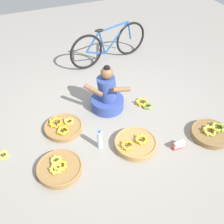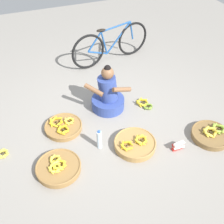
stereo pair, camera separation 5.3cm
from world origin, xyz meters
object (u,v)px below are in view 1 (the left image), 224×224
at_px(vendor_woman_front, 107,95).
at_px(packet_carton_stack, 179,145).
at_px(banana_basket_back_right, 63,127).
at_px(bicycle_leaning, 109,44).
at_px(banana_basket_mid_left, 135,143).
at_px(banana_basket_front_right, 59,168).
at_px(loose_bananas_front_left, 2,155).
at_px(loose_bananas_mid_right, 144,104).
at_px(water_bottle, 100,140).
at_px(banana_basket_near_vendor, 211,133).

bearing_deg(vendor_woman_front, packet_carton_stack, -63.81).
bearing_deg(banana_basket_back_right, bicycle_leaning, 48.69).
xyz_separation_m(banana_basket_mid_left, packet_carton_stack, (0.53, -0.25, 0.00)).
bearing_deg(banana_basket_mid_left, packet_carton_stack, -25.35).
relative_size(banana_basket_front_right, loose_bananas_front_left, 3.14).
relative_size(vendor_woman_front, packet_carton_stack, 4.45).
distance_m(vendor_woman_front, bicycle_leaning, 1.48).
bearing_deg(banana_basket_front_right, loose_bananas_mid_right, 24.92).
xyz_separation_m(banana_basket_back_right, loose_bananas_front_left, (-0.88, -0.18, -0.02)).
distance_m(vendor_woman_front, loose_bananas_mid_right, 0.64).
distance_m(banana_basket_mid_left, water_bottle, 0.49).
bearing_deg(loose_bananas_mid_right, bicycle_leaning, 89.36).
bearing_deg(banana_basket_near_vendor, banana_basket_front_right, 173.57).
relative_size(bicycle_leaning, banana_basket_front_right, 2.93).
relative_size(banana_basket_near_vendor, banana_basket_mid_left, 0.95).
distance_m(banana_basket_near_vendor, packet_carton_stack, 0.55).
bearing_deg(banana_basket_front_right, banana_basket_near_vendor, -6.43).
distance_m(banana_basket_mid_left, loose_bananas_front_left, 1.79).
distance_m(banana_basket_near_vendor, banana_basket_back_right, 2.13).
height_order(loose_bananas_mid_right, loose_bananas_front_left, loose_bananas_mid_right).
bearing_deg(vendor_woman_front, banana_basket_mid_left, -87.32).
bearing_deg(vendor_woman_front, bicycle_leaning, 66.40).
xyz_separation_m(vendor_woman_front, banana_basket_back_right, (-0.79, -0.22, -0.20)).
xyz_separation_m(vendor_woman_front, bicycle_leaning, (0.59, 1.35, 0.11)).
distance_m(loose_bananas_mid_right, packet_carton_stack, 1.00).
relative_size(vendor_woman_front, bicycle_leaning, 0.47).
bearing_deg(banana_basket_near_vendor, water_bottle, 164.95).
bearing_deg(loose_bananas_front_left, packet_carton_stack, -19.09).
relative_size(bicycle_leaning, loose_bananas_mid_right, 5.23).
bearing_deg(loose_bananas_front_left, banana_basket_front_right, -38.97).
bearing_deg(banana_basket_back_right, water_bottle, -54.47).
bearing_deg(packet_carton_stack, bicycle_leaning, 89.64).
bearing_deg(vendor_woman_front, loose_bananas_mid_right, -16.64).
bearing_deg(loose_bananas_mid_right, loose_bananas_front_left, -174.38).
xyz_separation_m(vendor_woman_front, loose_bananas_mid_right, (0.57, -0.17, -0.22)).
height_order(banana_basket_mid_left, loose_bananas_front_left, banana_basket_mid_left).
bearing_deg(banana_basket_near_vendor, packet_carton_stack, -178.62).
relative_size(banana_basket_front_right, loose_bananas_mid_right, 1.78).
distance_m(bicycle_leaning, loose_bananas_front_left, 2.87).
bearing_deg(packet_carton_stack, water_bottle, 156.62).
xyz_separation_m(loose_bananas_front_left, water_bottle, (1.26, -0.35, 0.12)).
bearing_deg(banana_basket_near_vendor, vendor_woman_front, 134.20).
bearing_deg(banana_basket_mid_left, vendor_woman_front, 92.68).
relative_size(banana_basket_near_vendor, water_bottle, 1.76).
bearing_deg(loose_bananas_front_left, banana_basket_back_right, 11.38).
relative_size(bicycle_leaning, banana_basket_near_vendor, 3.06).
relative_size(vendor_woman_front, banana_basket_mid_left, 1.36).
relative_size(banana_basket_back_right, loose_bananas_front_left, 3.01).
distance_m(bicycle_leaning, loose_bananas_mid_right, 1.56).
bearing_deg(loose_bananas_front_left, loose_bananas_mid_right, 5.62).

